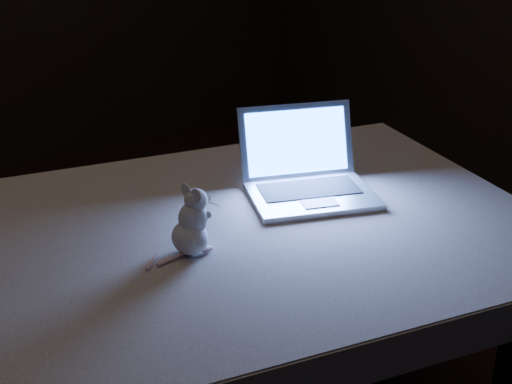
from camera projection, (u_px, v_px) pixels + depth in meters
table at (224, 361)px, 1.90m from camera, size 1.69×1.25×0.82m
tablecloth at (206, 254)px, 1.71m from camera, size 1.83×1.41×0.10m
laptop at (313, 161)px, 1.83m from camera, size 0.41×0.39×0.23m
plush_mouse at (189, 221)px, 1.58m from camera, size 0.15×0.15×0.17m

